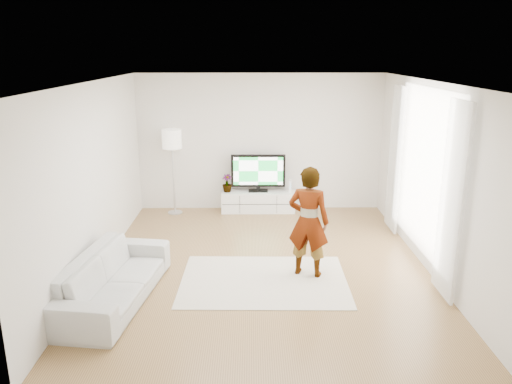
{
  "coord_description": "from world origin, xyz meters",
  "views": [
    {
      "loc": [
        -0.18,
        -7.12,
        3.23
      ],
      "look_at": [
        -0.11,
        0.4,
        1.09
      ],
      "focal_mm": 35.0,
      "sensor_mm": 36.0,
      "label": 1
    }
  ],
  "objects_px": {
    "media_console": "(258,201)",
    "floor_lamp": "(172,143)",
    "rug": "(264,281)",
    "player": "(308,222)",
    "sofa": "(113,278)",
    "television": "(258,172)"
  },
  "relations": [
    {
      "from": "media_console",
      "to": "floor_lamp",
      "type": "bearing_deg",
      "value": -176.6
    },
    {
      "from": "media_console",
      "to": "floor_lamp",
      "type": "distance_m",
      "value": 2.12
    },
    {
      "from": "rug",
      "to": "player",
      "type": "height_order",
      "value": "player"
    },
    {
      "from": "media_console",
      "to": "player",
      "type": "bearing_deg",
      "value": -77.34
    },
    {
      "from": "media_console",
      "to": "player",
      "type": "height_order",
      "value": "player"
    },
    {
      "from": "player",
      "to": "sofa",
      "type": "distance_m",
      "value": 2.82
    },
    {
      "from": "player",
      "to": "floor_lamp",
      "type": "relative_size",
      "value": 0.95
    },
    {
      "from": "player",
      "to": "floor_lamp",
      "type": "bearing_deg",
      "value": -32.49
    },
    {
      "from": "rug",
      "to": "player",
      "type": "bearing_deg",
      "value": 18.06
    },
    {
      "from": "television",
      "to": "floor_lamp",
      "type": "bearing_deg",
      "value": -175.68
    },
    {
      "from": "sofa",
      "to": "rug",
      "type": "bearing_deg",
      "value": -66.5
    },
    {
      "from": "television",
      "to": "rug",
      "type": "xyz_separation_m",
      "value": [
        0.04,
        -3.3,
        -0.84
      ]
    },
    {
      "from": "rug",
      "to": "television",
      "type": "bearing_deg",
      "value": 90.66
    },
    {
      "from": "television",
      "to": "rug",
      "type": "distance_m",
      "value": 3.4
    },
    {
      "from": "player",
      "to": "floor_lamp",
      "type": "height_order",
      "value": "floor_lamp"
    },
    {
      "from": "television",
      "to": "sofa",
      "type": "distance_m",
      "value": 4.37
    },
    {
      "from": "media_console",
      "to": "television",
      "type": "relative_size",
      "value": 1.36
    },
    {
      "from": "player",
      "to": "floor_lamp",
      "type": "distance_m",
      "value": 3.86
    },
    {
      "from": "media_console",
      "to": "player",
      "type": "xyz_separation_m",
      "value": [
        0.69,
        -3.06,
        0.62
      ]
    },
    {
      "from": "rug",
      "to": "floor_lamp",
      "type": "height_order",
      "value": "floor_lamp"
    },
    {
      "from": "sofa",
      "to": "floor_lamp",
      "type": "distance_m",
      "value": 3.91
    },
    {
      "from": "rug",
      "to": "player",
      "type": "xyz_separation_m",
      "value": [
        0.65,
        0.21,
        0.83
      ]
    }
  ]
}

